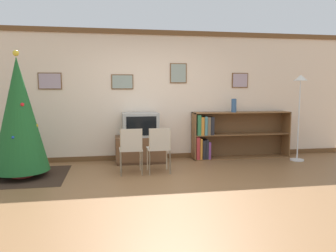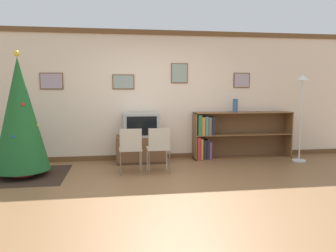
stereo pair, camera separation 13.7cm
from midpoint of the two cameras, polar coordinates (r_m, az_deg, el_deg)
ground_plane at (r=5.02m, az=-1.08°, el=-10.85°), size 24.00×24.00×0.00m
wall_back at (r=6.95m, az=-3.85°, el=5.32°), size 8.88×0.11×2.70m
area_rug at (r=6.21m, az=-24.63°, el=-8.00°), size 1.47×1.42×0.01m
christmas_tree at (r=6.05m, az=-25.11°, el=1.75°), size 0.92×0.92×2.12m
tv_console at (r=6.71m, az=-5.39°, el=-4.04°), size 1.01×0.53×0.54m
television at (r=6.63m, az=-5.43°, el=0.25°), size 0.71×0.52×0.48m
folding_chair_left at (r=5.74m, az=-7.14°, el=-3.82°), size 0.40×0.40×0.82m
folding_chair_right at (r=5.78m, az=-2.24°, el=-3.70°), size 0.40×0.40×0.82m
bookshelf at (r=7.15m, az=9.24°, el=-1.57°), size 2.13×0.36×1.00m
vase at (r=7.09m, az=10.86°, el=3.55°), size 0.11×0.11×0.29m
standing_lamp at (r=7.23m, az=21.48°, el=5.03°), size 0.28×0.28×1.78m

